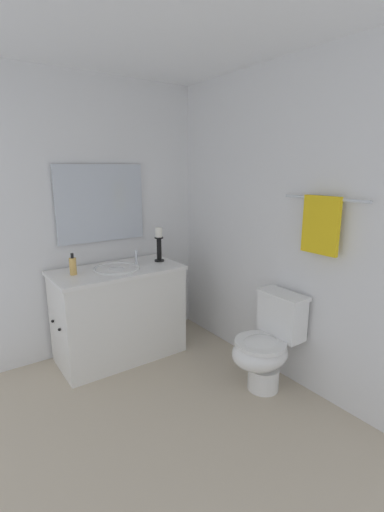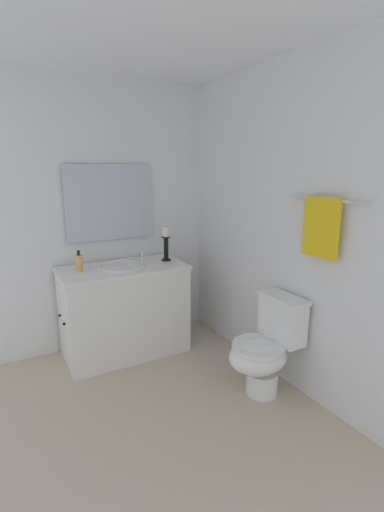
# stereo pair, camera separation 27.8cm
# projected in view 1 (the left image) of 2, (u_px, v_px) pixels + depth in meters

# --- Properties ---
(floor) EXTENTS (2.70, 2.23, 0.02)m
(floor) POSITION_uv_depth(u_px,v_px,m) (167.00, 423.00, 2.46)
(floor) COLOR beige
(floor) RESTS_ON ground
(wall_back) EXTENTS (2.70, 0.04, 2.45)m
(wall_back) POSITION_uv_depth(u_px,v_px,m) (289.00, 228.00, 2.79)
(wall_back) COLOR white
(wall_back) RESTS_ON ground
(wall_left) EXTENTS (0.04, 2.23, 2.45)m
(wall_left) POSITION_uv_depth(u_px,v_px,m) (86.00, 219.00, 3.24)
(wall_left) COLOR white
(wall_left) RESTS_ON ground
(ceiling) EXTENTS (2.70, 2.23, 0.02)m
(ceiling) POSITION_uv_depth(u_px,v_px,m) (160.00, 11.00, 1.88)
(ceiling) COLOR white
(vanity_cabinet) EXTENTS (0.58, 1.11, 0.82)m
(vanity_cabinet) POSITION_uv_depth(u_px,v_px,m) (119.00, 313.00, 3.25)
(vanity_cabinet) COLOR white
(vanity_cabinet) RESTS_ON ground
(sink_basin) EXTENTS (0.40, 0.40, 0.24)m
(sink_basin) POSITION_uv_depth(u_px,v_px,m) (117.00, 273.00, 3.16)
(sink_basin) COLOR white
(sink_basin) RESTS_ON vanity_cabinet
(mirror) EXTENTS (0.02, 0.81, 0.68)m
(mirror) POSITION_uv_depth(u_px,v_px,m) (101.00, 204.00, 3.24)
(mirror) COLOR silver
(candle_holder_tall) EXTENTS (0.09, 0.09, 0.32)m
(candle_holder_tall) POSITION_uv_depth(u_px,v_px,m) (159.00, 243.00, 3.37)
(candle_holder_tall) COLOR black
(candle_holder_tall) RESTS_ON vanity_cabinet
(soap_bottle) EXTENTS (0.06, 0.06, 0.18)m
(soap_bottle) POSITION_uv_depth(u_px,v_px,m) (73.00, 266.00, 2.96)
(soap_bottle) COLOR #E5B259
(soap_bottle) RESTS_ON vanity_cabinet
(toilet) EXTENTS (0.39, 0.54, 0.75)m
(toilet) POSITION_uv_depth(u_px,v_px,m) (267.00, 345.00, 2.76)
(toilet) COLOR white
(toilet) RESTS_ON ground
(towel_bar) EXTENTS (0.65, 0.02, 0.02)m
(towel_bar) POSITION_uv_depth(u_px,v_px,m) (325.00, 199.00, 2.43)
(towel_bar) COLOR silver
(towel_near_vanity) EXTENTS (0.28, 0.03, 0.40)m
(towel_near_vanity) POSITION_uv_depth(u_px,v_px,m) (321.00, 225.00, 2.46)
(towel_near_vanity) COLOR yellow
(towel_near_vanity) RESTS_ON towel_bar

